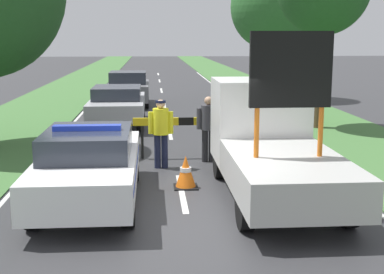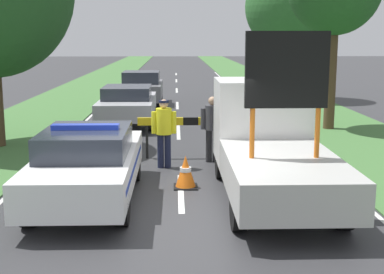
# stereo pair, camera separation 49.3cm
# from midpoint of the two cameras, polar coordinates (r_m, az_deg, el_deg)

# --- Properties ---
(ground_plane) EXTENTS (160.00, 160.00, 0.00)m
(ground_plane) POSITION_cam_midpoint_polar(r_m,az_deg,el_deg) (9.84, 0.35, -8.44)
(ground_plane) COLOR #333335
(lane_markings) EXTENTS (7.24, 54.23, 0.01)m
(lane_markings) POSITION_cam_midpoint_polar(r_m,az_deg,el_deg) (22.25, -0.90, 2.35)
(lane_markings) COLOR silver
(lane_markings) RESTS_ON ground
(grass_verge_left) EXTENTS (4.02, 120.00, 0.03)m
(grass_verge_left) POSITION_cam_midpoint_polar(r_m,az_deg,el_deg) (29.94, -12.10, 4.28)
(grass_verge_left) COLOR #427038
(grass_verge_left) RESTS_ON ground
(grass_verge_right) EXTENTS (4.02, 120.00, 0.03)m
(grass_verge_right) POSITION_cam_midpoint_polar(r_m,az_deg,el_deg) (30.08, 9.78, 4.39)
(grass_verge_right) COLOR #427038
(grass_verge_right) RESTS_ON ground
(police_car) EXTENTS (1.84, 4.85, 1.56)m
(police_car) POSITION_cam_midpoint_polar(r_m,az_deg,el_deg) (10.69, -9.75, -2.80)
(police_car) COLOR white
(police_car) RESTS_ON ground
(work_truck) EXTENTS (2.02, 5.37, 3.32)m
(work_truck) POSITION_cam_midpoint_polar(r_m,az_deg,el_deg) (11.19, 9.50, -0.46)
(work_truck) COLOR white
(work_truck) RESTS_ON ground
(road_barrier) EXTENTS (2.43, 0.08, 1.10)m
(road_barrier) POSITION_cam_midpoint_polar(r_m,az_deg,el_deg) (14.26, 0.04, 1.29)
(road_barrier) COLOR black
(road_barrier) RESTS_ON ground
(police_officer) EXTENTS (0.61, 0.39, 1.71)m
(police_officer) POSITION_cam_midpoint_polar(r_m,az_deg,el_deg) (13.16, -1.94, 1.02)
(police_officer) COLOR #191E38
(police_officer) RESTS_ON ground
(pedestrian_civilian) EXTENTS (0.61, 0.39, 1.71)m
(pedestrian_civilian) POSITION_cam_midpoint_polar(r_m,az_deg,el_deg) (13.80, 3.22, 1.40)
(pedestrian_civilian) COLOR #232326
(pedestrian_civilian) RESTS_ON ground
(traffic_cone_near_police) EXTENTS (0.45, 0.45, 0.62)m
(traffic_cone_near_police) POSITION_cam_midpoint_polar(r_m,az_deg,el_deg) (14.72, 9.88, -0.90)
(traffic_cone_near_police) COLOR black
(traffic_cone_near_police) RESTS_ON ground
(traffic_cone_centre_front) EXTENTS (0.51, 0.51, 0.71)m
(traffic_cone_centre_front) POSITION_cam_midpoint_polar(r_m,az_deg,el_deg) (11.54, 0.53, -3.73)
(traffic_cone_centre_front) COLOR black
(traffic_cone_centre_front) RESTS_ON ground
(queued_car_sedan_silver) EXTENTS (1.92, 4.62, 1.44)m
(queued_car_sedan_silver) POSITION_cam_midpoint_polar(r_m,az_deg,el_deg) (19.82, -6.16, 3.55)
(queued_car_sedan_silver) COLOR #B2B2B7
(queued_car_sedan_silver) RESTS_ON ground
(queued_car_suv_grey) EXTENTS (1.91, 4.23, 1.60)m
(queued_car_suv_grey) POSITION_cam_midpoint_polar(r_m,az_deg,el_deg) (25.63, -4.84, 5.24)
(queued_car_suv_grey) COLOR slate
(queued_car_suv_grey) RESTS_ON ground
(roadside_tree_near_left) EXTENTS (4.12, 4.12, 6.88)m
(roadside_tree_near_left) POSITION_cam_midpoint_polar(r_m,az_deg,el_deg) (28.09, 10.52, 13.49)
(roadside_tree_near_left) COLOR #4C3823
(roadside_tree_near_left) RESTS_ON ground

